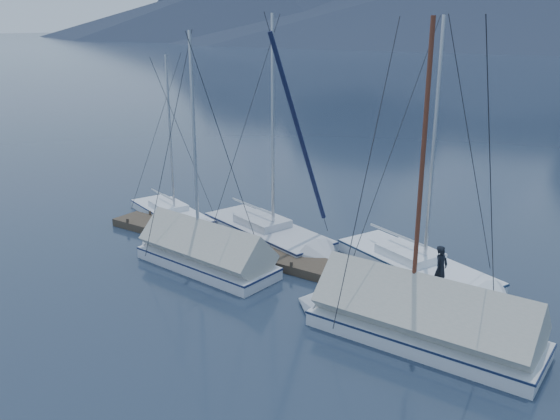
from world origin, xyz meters
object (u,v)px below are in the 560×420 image
object	(u,v)px
sailboat_open_left	(179,219)
sailboat_open_mid	(281,239)
sailboat_covered_far	(197,253)
person	(441,268)
sailboat_open_right	(435,276)
sailboat_covered_near	(405,320)

from	to	relation	value
sailboat_open_left	sailboat_open_mid	bearing A→B (deg)	4.08
sailboat_open_left	sailboat_covered_far	world-z (taller)	sailboat_covered_far
sailboat_open_left	person	distance (m)	13.21
sailboat_open_right	sailboat_covered_far	distance (m)	9.08
sailboat_covered_near	sailboat_covered_far	distance (m)	8.94
sailboat_open_left	sailboat_open_mid	distance (m)	5.64
sailboat_open_left	sailboat_covered_near	xyz separation A→B (m)	(13.17, -3.95, 0.36)
sailboat_open_right	sailboat_covered_near	bearing A→B (deg)	-80.97
sailboat_open_left	sailboat_covered_far	bearing A→B (deg)	-38.73
sailboat_open_right	sailboat_covered_far	world-z (taller)	sailboat_open_right
sailboat_open_mid	sailboat_covered_far	xyz separation A→B (m)	(-1.38, -3.81, 0.29)
sailboat_open_mid	sailboat_covered_far	distance (m)	4.06
sailboat_open_right	sailboat_covered_near	distance (m)	4.44
sailboat_covered_near	person	xyz separation A→B (m)	(-0.04, 2.96, 0.63)
sailboat_open_right	sailboat_covered_near	xyz separation A→B (m)	(0.70, -4.37, 0.33)
sailboat_open_mid	sailboat_open_right	bearing A→B (deg)	0.21
sailboat_covered_near	sailboat_covered_far	size ratio (longest dim) A/B	1.06
sailboat_open_mid	sailboat_covered_near	world-z (taller)	sailboat_open_mid
sailboat_open_right	sailboat_covered_far	size ratio (longest dim) A/B	1.06
sailboat_open_left	sailboat_covered_near	bearing A→B (deg)	-16.68
sailboat_covered_near	person	distance (m)	3.03
sailboat_covered_near	person	size ratio (longest dim) A/B	6.41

